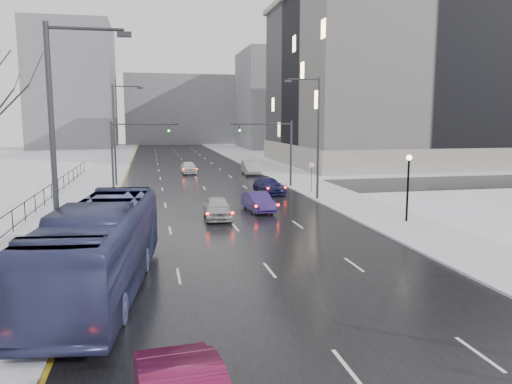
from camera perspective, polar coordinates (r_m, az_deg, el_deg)
road at (r=59.39m, az=-7.06°, el=1.86°), size 16.00×150.00×0.04m
cross_road at (r=47.54m, az=-5.80°, el=0.26°), size 130.00×10.00×0.04m
sidewalk_left at (r=59.42m, az=-17.20°, el=1.61°), size 5.00×150.00×0.16m
sidewalk_right at (r=61.17m, az=2.79°, el=2.16°), size 5.00×150.00×0.16m
park_strip at (r=61.03m, az=-26.12°, el=1.28°), size 14.00×150.00×0.12m
iron_fence at (r=30.43m, az=-26.97°, el=-3.52°), size 0.06×70.00×1.30m
streetlight_r_mid at (r=40.99m, az=6.84°, el=6.81°), size 2.95×0.25×10.00m
streetlight_l_near at (r=19.09m, az=-21.50°, el=4.54°), size 2.95×0.25×10.00m
streetlight_l_far at (r=50.90m, az=-15.64°, el=6.86°), size 2.95×0.25×10.00m
lamppost_r_mid at (r=33.17m, az=17.00°, el=1.51°), size 0.36×0.36×4.28m
mast_signal_right at (r=48.47m, az=2.81°, el=5.30°), size 6.10×0.33×6.50m
mast_signal_left at (r=46.92m, az=-14.84°, el=4.93°), size 6.10×0.33×6.50m
no_uturn_sign at (r=45.31m, az=6.38°, el=2.76°), size 0.60×0.06×2.70m
civic_building at (r=81.45m, az=17.81°, el=11.16°), size 41.00×31.00×24.80m
bldg_far_right at (r=118.57m, az=4.26°, el=10.44°), size 24.00×20.00×22.00m
bldg_far_left at (r=125.17m, az=-20.17°, el=11.22°), size 18.00×22.00×28.00m
bldg_far_center at (r=139.11m, az=-8.38°, el=9.24°), size 30.00×18.00×18.00m
bus at (r=20.19m, az=-17.31°, el=-6.11°), size 4.43×12.80×3.49m
sedan_center_near at (r=33.58m, az=-4.45°, el=-1.80°), size 1.97×4.44×1.49m
sedan_right_near at (r=36.11m, az=0.26°, el=-1.12°), size 1.91×4.37×1.40m
sedan_right_far at (r=44.81m, az=1.49°, el=0.70°), size 2.48×4.87×1.35m
sedan_center_far at (r=61.66m, az=-7.73°, el=2.81°), size 1.87×4.48×1.52m
sedan_right_distant at (r=60.17m, az=-0.62°, el=2.82°), size 2.04×5.15×1.67m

